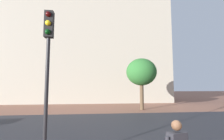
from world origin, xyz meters
name	(u,v)px	position (x,y,z in m)	size (l,w,h in m)	color
ground_plane	(109,117)	(0.00, 10.00, 0.00)	(120.00, 120.00, 0.00)	#93604C
street_asphalt_strip	(113,125)	(0.00, 7.25, 0.00)	(120.00, 8.80, 0.00)	#2D2D33
landmark_building	(81,37)	(-3.68, 26.92, 11.49)	(27.95, 14.77, 40.21)	#B2A893
traffic_light_pole	(48,56)	(-2.73, 2.24, 3.45)	(0.28, 0.34, 4.97)	black
tree_curb_far	(141,72)	(3.77, 13.67, 3.92)	(3.20, 3.20, 5.39)	brown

